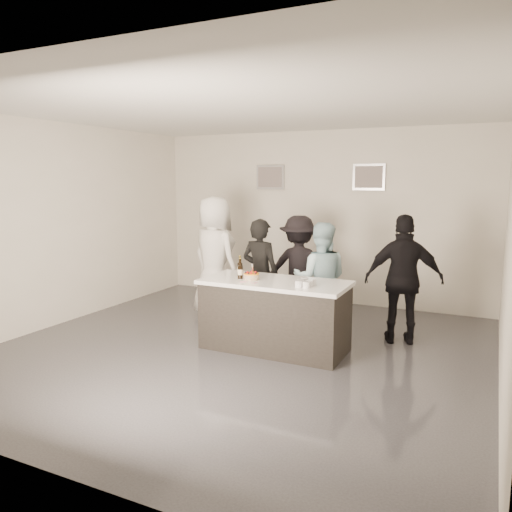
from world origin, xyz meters
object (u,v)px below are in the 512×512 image
Objects in this scene: beer_bottle_a at (240,266)px; beer_bottle_b at (240,269)px; person_guest_left at (215,257)px; person_guest_back at (299,268)px; person_guest_right at (404,280)px; person_main_blue at (320,279)px; cake at (251,277)px; person_main_black at (260,275)px; bar_counter at (275,315)px.

beer_bottle_b is (0.09, -0.17, 0.00)m from beer_bottle_a.
person_guest_left reaches higher than person_guest_back.
beer_bottle_b is 2.16m from person_guest_right.
person_main_blue is at bearing 114.08° from person_guest_back.
beer_bottle_b is at bearing -177.94° from cake.
person_guest_right is at bearing 145.76° from person_guest_back.
person_main_black is at bearing 89.47° from beer_bottle_a.
person_main_black is at bearing 96.22° from beer_bottle_b.
beer_bottle_b is (-0.45, -0.08, 0.58)m from bar_counter.
beer_bottle_a is (-0.25, 0.16, 0.09)m from cake.
person_main_blue is (0.77, 0.93, -0.24)m from beer_bottle_b.
person_guest_right is at bearing 34.55° from bar_counter.
beer_bottle_a is 0.66m from person_main_black.
person_main_black is (-0.24, 0.79, -0.13)m from cake.
person_guest_right is (1.97, 0.89, -0.17)m from beer_bottle_a.
person_guest_right is (1.72, 1.05, -0.08)m from cake.
person_guest_back is at bearing -62.95° from person_main_blue.
person_guest_back is at bearing -30.69° from person_guest_right.
person_main_blue is (0.86, 0.76, -0.24)m from beer_bottle_a.
bar_counter is 1.08× the size of person_guest_right.
person_guest_right is (1.96, 0.27, 0.05)m from person_main_black.
cake is at bearing 16.17° from person_guest_right.
person_main_black reaches higher than person_main_blue.
cake is 0.11× the size of person_guest_left.
cake is 0.13× the size of person_guest_back.
beer_bottle_a is 2.17m from person_guest_right.
beer_bottle_a is 0.16× the size of person_main_black.
person_main_black is (-0.54, 0.72, 0.36)m from bar_counter.
person_guest_left reaches higher than person_main_blue.
cake is at bearing 2.06° from beer_bottle_b.
person_guest_left reaches higher than beer_bottle_a.
beer_bottle_a is at bearing 9.04° from person_guest_right.
beer_bottle_b is 0.15× the size of person_guest_right.
bar_counter is 1.49m from person_guest_back.
beer_bottle_a reaches higher than cake.
person_main_black reaches higher than beer_bottle_a.
person_guest_right is (1.11, 0.13, 0.07)m from person_main_blue.
bar_counter is 0.97m from person_main_blue.
person_guest_left is 2.91m from person_guest_right.
person_guest_back reaches higher than cake.
person_guest_back is at bearing 76.53° from beer_bottle_a.
cake is at bearing 40.56° from person_main_blue.
beer_bottle_a is 0.19m from beer_bottle_b.
person_guest_right reaches higher than beer_bottle_b.
person_guest_back is (-1.65, 0.45, -0.05)m from person_guest_right.
person_guest_right is at bearing 24.36° from beer_bottle_a.
beer_bottle_b is 0.83m from person_main_black.
person_guest_left is at bearing 137.30° from cake.
person_main_blue reaches higher than beer_bottle_a.
beer_bottle_a is 0.16× the size of person_main_blue.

